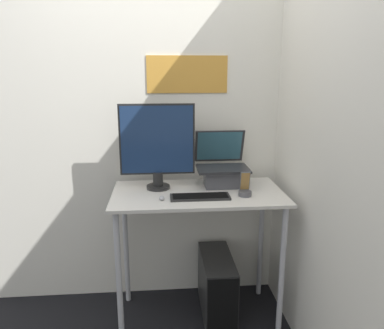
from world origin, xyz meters
The scene contains 9 objects.
wall_back centered at (0.00, 0.66, 1.30)m, with size 6.00×0.06×2.60m.
wall_side_right centered at (0.62, 0.00, 1.30)m, with size 0.05×6.00×2.60m.
desk centered at (0.00, 0.29, 0.77)m, with size 1.08×0.58×0.90m.
laptop centered at (0.17, 0.42, 1.00)m, with size 0.34×0.32×0.35m.
monitor centered at (-0.25, 0.39, 1.18)m, with size 0.48×0.15×0.55m.
keyboard centered at (0.00, 0.17, 0.91)m, with size 0.36×0.12×0.02m.
mouse centered at (-0.23, 0.16, 0.91)m, with size 0.03×0.05×0.02m.
cell_phone centered at (0.28, 0.19, 0.94)m, with size 0.08×0.08×0.15m.
computer_tower centered at (0.14, 0.33, 0.21)m, with size 0.21×0.51×0.42m.
Camera 1 is at (-0.23, -1.94, 1.65)m, focal length 35.00 mm.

